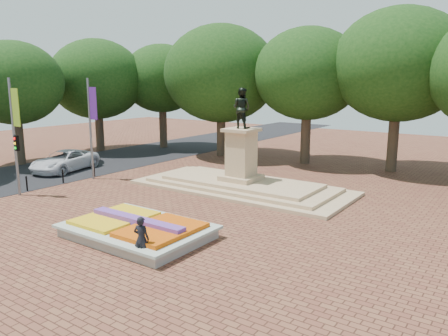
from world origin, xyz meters
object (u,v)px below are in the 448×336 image
object	(u,v)px
van	(65,161)
pedestrian	(141,239)
monument	(241,176)
flower_bed	(138,229)

from	to	relation	value
van	pedestrian	bearing A→B (deg)	-40.15
monument	pedestrian	world-z (taller)	monument
flower_bed	monument	world-z (taller)	monument
flower_bed	monument	xyz separation A→B (m)	(-1.03, 10.00, 0.50)
monument	van	size ratio (longest dim) A/B	2.47
monument	van	bearing A→B (deg)	-168.12
flower_bed	van	world-z (taller)	van
van	pedestrian	distance (m)	19.28
pedestrian	monument	bearing A→B (deg)	-91.54
monument	van	xyz separation A→B (m)	(-14.19, -2.98, -0.10)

